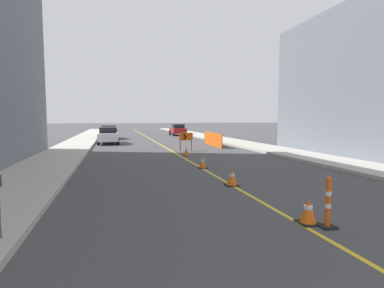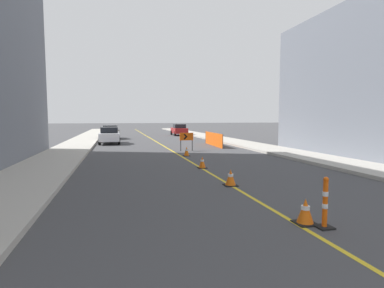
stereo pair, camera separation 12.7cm
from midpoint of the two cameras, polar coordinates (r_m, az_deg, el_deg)
The scene contains 13 objects.
lane_stripe at distance 32.22m, azimuth -6.97°, elevation 0.60°, with size 0.12×68.49×0.01m.
sidewalk_left at distance 32.14m, azimuth -20.14°, elevation 0.47°, with size 3.00×68.49×0.16m.
sidewalk_right at distance 33.94m, azimuth 5.48°, elevation 0.97°, with size 3.00×68.49×0.16m.
traffic_cone_second at distance 7.54m, azimuth 21.24°, elevation -11.86°, with size 0.47×0.47×0.59m.
traffic_cone_third at distance 10.94m, azimuth 7.69°, elevation -6.36°, with size 0.47×0.47×0.59m.
traffic_cone_fourth at distance 14.58m, azimuth 2.22°, elevation -3.50°, with size 0.42×0.42×0.58m.
traffic_cone_fifth at distance 19.22m, azimuth -0.85°, elevation -1.40°, with size 0.41×0.41×0.61m.
delineator_post_front at distance 7.38m, azimuth 24.46°, elevation -10.71°, with size 0.35×0.35×1.15m.
arrow_barricade_primary at distance 22.13m, azimuth -0.90°, elevation 1.21°, with size 1.03×0.11×1.35m.
safety_mesh_fence at distance 26.39m, azimuth 4.24°, elevation 0.92°, with size 0.29×5.51×1.15m.
parked_car_curb_near at distance 29.43m, azimuth -15.33°, elevation 1.61°, with size 1.93×4.31×1.59m.
parked_car_curb_mid at distance 36.33m, azimuth -15.15°, elevation 2.22°, with size 2.00×4.38×1.59m.
parked_car_curb_far at distance 42.27m, azimuth -2.38°, elevation 2.75°, with size 1.95×4.36×1.59m.
Camera 2 is at (-3.98, 2.36, 2.43)m, focal length 28.00 mm.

